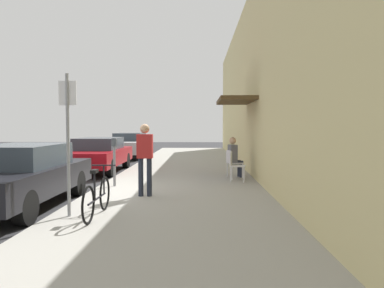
% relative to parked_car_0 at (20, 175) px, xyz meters
% --- Properties ---
extents(ground_plane, '(60.00, 60.00, 0.00)m').
position_rel_parked_car_0_xyz_m(ground_plane, '(1.10, 1.22, -0.71)').
color(ground_plane, '#2D2D30').
extents(sidewalk_slab, '(4.50, 32.00, 0.12)m').
position_rel_parked_car_0_xyz_m(sidewalk_slab, '(3.35, 3.22, -0.65)').
color(sidewalk_slab, '#9E9B93').
rests_on(sidewalk_slab, ground_plane).
extents(building_facade, '(1.40, 32.00, 6.39)m').
position_rel_parked_car_0_xyz_m(building_facade, '(5.75, 3.22, 2.48)').
color(building_facade, beige).
rests_on(building_facade, ground_plane).
extents(parked_car_0, '(1.80, 4.40, 1.37)m').
position_rel_parked_car_0_xyz_m(parked_car_0, '(0.00, 0.00, 0.00)').
color(parked_car_0, black).
rests_on(parked_car_0, ground_plane).
extents(parked_car_1, '(1.80, 4.40, 1.31)m').
position_rel_parked_car_0_xyz_m(parked_car_1, '(0.00, 6.03, -0.02)').
color(parked_car_1, maroon).
rests_on(parked_car_1, ground_plane).
extents(parked_car_2, '(1.80, 4.40, 1.37)m').
position_rel_parked_car_0_xyz_m(parked_car_2, '(0.00, 12.21, 0.01)').
color(parked_car_2, '#B7B7BC').
rests_on(parked_car_2, ground_plane).
extents(parking_meter, '(0.12, 0.10, 1.32)m').
position_rel_parked_car_0_xyz_m(parking_meter, '(1.55, 2.13, 0.18)').
color(parking_meter, slate).
rests_on(parking_meter, sidewalk_slab).
extents(street_sign, '(0.32, 0.06, 2.60)m').
position_rel_parked_car_0_xyz_m(street_sign, '(1.50, -1.18, 0.93)').
color(street_sign, gray).
rests_on(street_sign, sidewalk_slab).
extents(bicycle_0, '(0.46, 1.71, 0.90)m').
position_rel_parked_car_0_xyz_m(bicycle_0, '(2.02, -1.20, -0.23)').
color(bicycle_0, black).
rests_on(bicycle_0, sidewalk_slab).
extents(cafe_chair_0, '(0.51, 0.51, 0.87)m').
position_rel_parked_car_0_xyz_m(cafe_chair_0, '(4.95, 3.06, -0.09)').
color(cafe_chair_0, silver).
rests_on(cafe_chair_0, sidewalk_slab).
extents(cafe_chair_1, '(0.53, 0.53, 0.87)m').
position_rel_parked_car_0_xyz_m(cafe_chair_1, '(4.95, 3.90, -0.09)').
color(cafe_chair_1, silver).
rests_on(cafe_chair_1, sidewalk_slab).
extents(seated_patron_1, '(0.49, 0.44, 1.29)m').
position_rel_parked_car_0_xyz_m(seated_patron_1, '(5.01, 3.91, 0.11)').
color(seated_patron_1, '#232838').
rests_on(seated_patron_1, sidewalk_slab).
extents(pedestrian_standing, '(0.36, 0.22, 1.70)m').
position_rel_parked_car_0_xyz_m(pedestrian_standing, '(2.61, 0.72, 0.41)').
color(pedestrian_standing, '#232838').
rests_on(pedestrian_standing, sidewalk_slab).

